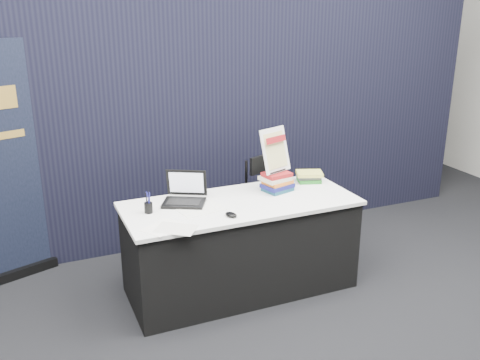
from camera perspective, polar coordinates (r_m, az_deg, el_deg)
name	(u,v)px	position (r m, az deg, el deg)	size (l,w,h in m)	color
floor	(271,323)	(4.01, 3.27, -15.03)	(8.00, 8.00, 0.00)	black
wall_back	(134,38)	(7.15, -11.29, 14.61)	(8.00, 0.02, 3.50)	#B0AEA6
drape_partition	(195,118)	(4.92, -4.80, 6.66)	(6.00, 0.08, 2.40)	black
display_table	(241,246)	(4.26, 0.06, -7.03)	(1.80, 0.75, 0.75)	black
laptop	(182,196)	(4.09, -6.20, -1.66)	(0.38, 0.38, 0.24)	black
mouse	(231,215)	(3.83, -0.96, -3.71)	(0.06, 0.10, 0.03)	black
brochure_left	(163,227)	(3.70, -8.25, -5.00)	(0.27, 0.19, 0.00)	white
brochure_mid	(176,229)	(3.66, -6.85, -5.18)	(0.27, 0.19, 0.00)	silver
brochure_right	(201,209)	(3.98, -4.21, -3.08)	(0.33, 0.23, 0.00)	white
pen_cup	(148,208)	(3.94, -9.74, -2.93)	(0.06, 0.06, 0.08)	black
book_stack_tall	(276,182)	(4.33, 3.89, -0.17)	(0.26, 0.23, 0.15)	#174858
book_stack_short	(308,177)	(4.58, 7.23, 0.36)	(0.24, 0.21, 0.09)	#1E7121
info_sign	(275,151)	(4.28, 3.78, 3.14)	(0.29, 0.19, 0.37)	black
stacking_chair	(274,203)	(4.76, 3.61, -2.42)	(0.53, 0.55, 0.92)	black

